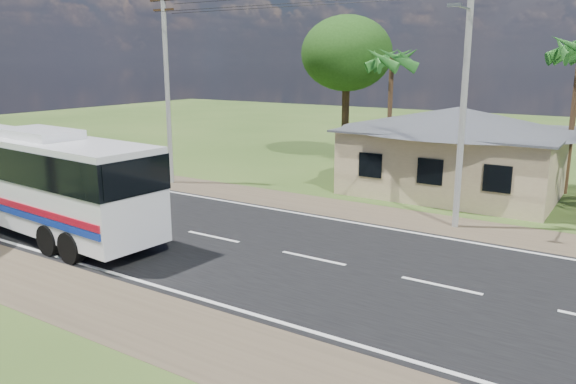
# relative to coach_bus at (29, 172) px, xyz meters

# --- Properties ---
(ground) EXTENTS (120.00, 120.00, 0.00)m
(ground) POSITION_rel_coach_bus_xyz_m (11.23, 3.14, -2.39)
(ground) COLOR #2D4719
(ground) RESTS_ON ground
(road) EXTENTS (120.00, 16.00, 0.03)m
(road) POSITION_rel_coach_bus_xyz_m (11.23, 3.14, -2.38)
(road) COLOR black
(road) RESTS_ON ground
(house) EXTENTS (12.40, 10.00, 5.00)m
(house) POSITION_rel_coach_bus_xyz_m (12.23, 16.14, 0.25)
(house) COLOR tan
(house) RESTS_ON ground
(utility_poles) EXTENTS (32.80, 2.22, 11.00)m
(utility_poles) POSITION_rel_coach_bus_xyz_m (13.90, 9.63, 3.38)
(utility_poles) COLOR #9E9E99
(utility_poles) RESTS_ON ground
(palm_far) EXTENTS (2.80, 2.80, 7.70)m
(palm_far) POSITION_rel_coach_bus_xyz_m (7.23, 19.14, 4.29)
(palm_far) COLOR #47301E
(palm_far) RESTS_ON ground
(tree_behind_house) EXTENTS (6.00, 6.00, 9.61)m
(tree_behind_house) POSITION_rel_coach_bus_xyz_m (3.23, 21.14, 4.73)
(tree_behind_house) COLOR #47301E
(tree_behind_house) RESTS_ON ground
(coach_bus) EXTENTS (13.63, 3.87, 4.18)m
(coach_bus) POSITION_rel_coach_bus_xyz_m (0.00, 0.00, 0.00)
(coach_bus) COLOR silver
(coach_bus) RESTS_ON ground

